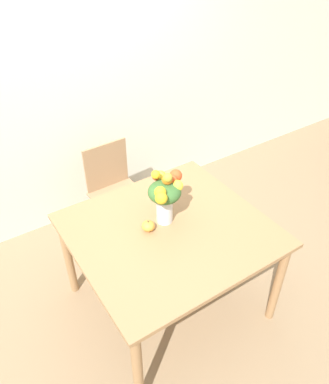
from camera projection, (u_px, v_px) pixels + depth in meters
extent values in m
plane|color=#8E7556|center=(169.00, 302.00, 2.91)|extent=(12.00, 12.00, 0.00)
cube|color=silver|center=(73.00, 77.00, 3.03)|extent=(8.00, 0.06, 2.70)
cube|color=#9E754C|center=(170.00, 230.00, 2.45)|extent=(1.24, 1.15, 0.03)
cylinder|color=#9E754C|center=(138.00, 371.00, 2.09)|extent=(0.06, 0.06, 0.74)
cylinder|color=#9E754C|center=(278.00, 283.00, 2.58)|extent=(0.06, 0.06, 0.74)
cylinder|color=#9E754C|center=(68.00, 257.00, 2.78)|extent=(0.06, 0.06, 0.74)
cylinder|color=#9E754C|center=(189.00, 205.00, 3.27)|extent=(0.06, 0.06, 0.74)
cylinder|color=silver|center=(164.00, 209.00, 2.45)|extent=(0.11, 0.11, 0.20)
cylinder|color=silver|center=(164.00, 216.00, 2.48)|extent=(0.10, 0.10, 0.07)
cylinder|color=#38662D|center=(167.00, 204.00, 2.44)|extent=(0.01, 0.01, 0.24)
cylinder|color=#38662D|center=(164.00, 204.00, 2.44)|extent=(0.00, 0.01, 0.24)
cylinder|color=#38662D|center=(161.00, 205.00, 2.43)|extent=(0.01, 0.01, 0.24)
cylinder|color=#38662D|center=(163.00, 208.00, 2.41)|extent=(0.01, 0.01, 0.24)
cylinder|color=#38662D|center=(167.00, 207.00, 2.42)|extent=(0.00, 0.01, 0.24)
ellipsoid|color=#38662D|center=(164.00, 192.00, 2.36)|extent=(0.21, 0.21, 0.13)
sphere|color=yellow|center=(177.00, 186.00, 2.36)|extent=(0.08, 0.08, 0.08)
sphere|color=orange|center=(167.00, 179.00, 2.31)|extent=(0.07, 0.07, 0.07)
sphere|color=yellow|center=(160.00, 192.00, 2.25)|extent=(0.07, 0.07, 0.07)
sphere|color=#D64C23|center=(157.00, 176.00, 2.42)|extent=(0.07, 0.07, 0.07)
sphere|color=#D64C23|center=(176.00, 176.00, 2.42)|extent=(0.08, 0.08, 0.08)
sphere|color=yellow|center=(161.00, 198.00, 2.22)|extent=(0.08, 0.08, 0.08)
sphere|color=#AD9E33|center=(168.00, 178.00, 2.28)|extent=(0.06, 0.06, 0.06)
sphere|color=#D64C23|center=(168.00, 179.00, 2.32)|extent=(0.07, 0.07, 0.07)
sphere|color=yellow|center=(161.00, 176.00, 2.43)|extent=(0.07, 0.07, 0.07)
sphere|color=#D64C23|center=(173.00, 180.00, 2.37)|extent=(0.06, 0.06, 0.06)
sphere|color=yellow|center=(156.00, 174.00, 2.32)|extent=(0.06, 0.06, 0.06)
ellipsoid|color=gold|center=(148.00, 226.00, 2.41)|extent=(0.09, 0.09, 0.07)
cylinder|color=brown|center=(148.00, 222.00, 2.39)|extent=(0.01, 0.01, 0.02)
cube|color=#9E7A56|center=(120.00, 198.00, 3.21)|extent=(0.43, 0.43, 0.02)
cylinder|color=#9E7A56|center=(114.00, 237.00, 3.16)|extent=(0.04, 0.04, 0.45)
cylinder|color=#9E7A56|center=(148.00, 221.00, 3.32)|extent=(0.04, 0.04, 0.45)
cylinder|color=#9E7A56|center=(96.00, 215.00, 3.38)|extent=(0.04, 0.04, 0.45)
cylinder|color=#9E7A56|center=(128.00, 202.00, 3.54)|extent=(0.04, 0.04, 0.45)
cube|color=#9E7A56|center=(106.00, 166.00, 3.21)|extent=(0.40, 0.03, 0.42)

